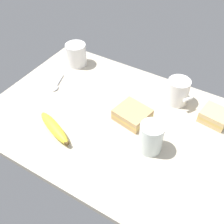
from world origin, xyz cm
name	(u,v)px	position (x,y,z in cm)	size (l,w,h in cm)	color
tabletop	(112,120)	(0.00, 0.00, 1.00)	(90.00, 64.00, 2.00)	#BCB29E
coffee_mug_black	(178,91)	(16.45, 20.52, 7.08)	(10.49, 8.99, 9.88)	white
coffee_mug_milky	(76,54)	(-31.39, 21.38, 6.98)	(11.10, 9.81, 9.69)	white
sandwich_main	(215,116)	(31.93, 17.63, 4.20)	(10.34, 9.55, 4.40)	#DBB77A
sandwich_side	(132,115)	(6.48, 3.31, 4.20)	(12.95, 12.05, 4.40)	tan
glass_of_milk	(151,139)	(17.59, -5.42, 6.70)	(7.72, 7.72, 10.55)	silver
banana	(54,128)	(-13.53, -15.79, 3.87)	(18.00, 10.08, 3.73)	yellow
spoon	(57,85)	(-28.89, 3.90, 2.38)	(4.80, 10.64, 0.80)	silver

